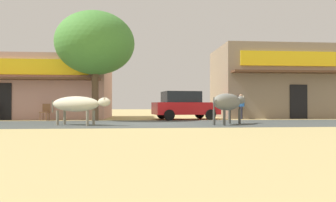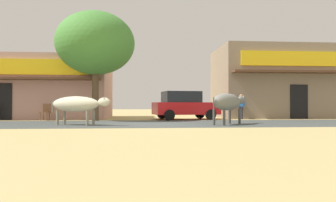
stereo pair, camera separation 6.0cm
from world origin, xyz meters
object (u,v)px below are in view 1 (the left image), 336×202
cow_far_dark (228,102)px  cafe_chair_near_tree (45,111)px  roadside_tree (95,43)px  pedestrian_by_shop (241,105)px  cow_near_brown (77,104)px  parked_hatchback_car (184,105)px

cow_far_dark → cafe_chair_near_tree: 10.08m
roadside_tree → pedestrian_by_shop: (8.43, 0.80, -3.35)m
roadside_tree → cow_near_brown: 5.05m
parked_hatchback_car → cow_near_brown: parked_hatchback_car is taller
cow_far_dark → pedestrian_by_shop: bearing=65.6°
pedestrian_by_shop → cafe_chair_near_tree: pedestrian_by_shop is taller
parked_hatchback_car → pedestrian_by_shop: 3.41m
roadside_tree → cafe_chair_near_tree: 4.66m
parked_hatchback_car → cow_far_dark: 4.91m
parked_hatchback_car → cow_far_dark: parked_hatchback_car is taller
cow_far_dark → pedestrian_by_shop: (2.12, 4.66, -0.12)m
cow_far_dark → cafe_chair_near_tree: (-9.09, 4.32, -0.47)m
roadside_tree → cow_far_dark: size_ratio=2.77×
parked_hatchback_car → cafe_chair_near_tree: 7.82m
roadside_tree → pedestrian_by_shop: 9.11m
cow_near_brown → cafe_chair_near_tree: size_ratio=2.99×
cafe_chair_near_tree → parked_hatchback_car: bearing=3.0°
pedestrian_by_shop → parked_hatchback_car: bearing=178.8°
cow_near_brown → cafe_chair_near_tree: bearing=121.2°
cow_far_dark → roadside_tree: bearing=148.5°
pedestrian_by_shop → roadside_tree: bearing=-174.6°
roadside_tree → parked_hatchback_car: roadside_tree is taller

